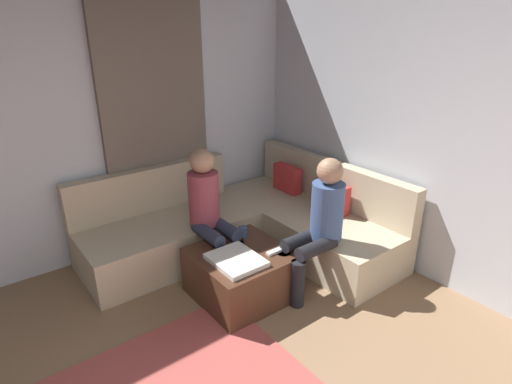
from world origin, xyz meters
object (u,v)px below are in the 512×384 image
(coffee_mug, at_px, (243,232))
(game_remote, at_px, (275,252))
(ottoman, at_px, (241,273))
(person_on_couch_back, at_px, (319,222))
(sectional_couch, at_px, (248,224))
(person_on_couch_side, at_px, (210,209))

(coffee_mug, relative_size, game_remote, 0.63)
(ottoman, relative_size, person_on_couch_back, 0.63)
(sectional_couch, bearing_deg, ottoman, -41.07)
(person_on_couch_back, bearing_deg, person_on_couch_side, 37.53)
(sectional_couch, xyz_separation_m, coffee_mug, (0.39, -0.35, 0.19))
(sectional_couch, distance_m, person_on_couch_side, 0.68)
(sectional_couch, bearing_deg, coffee_mug, -42.04)
(game_remote, distance_m, person_on_couch_back, 0.45)
(ottoman, distance_m, person_on_couch_back, 0.80)
(person_on_couch_back, xyz_separation_m, person_on_couch_side, (-0.78, -0.60, 0.00))
(game_remote, distance_m, person_on_couch_side, 0.72)
(coffee_mug, height_order, person_on_couch_back, person_on_couch_back)
(person_on_couch_side, bearing_deg, person_on_couch_back, 127.53)
(sectional_couch, bearing_deg, game_remote, -21.49)
(ottoman, xyz_separation_m, coffee_mug, (-0.22, 0.18, 0.26))
(sectional_couch, xyz_separation_m, person_on_couch_back, (0.93, 0.06, 0.38))
(ottoman, height_order, person_on_couch_side, person_on_couch_side)
(sectional_couch, distance_m, game_remote, 0.86)
(ottoman, height_order, coffee_mug, coffee_mug)
(ottoman, xyz_separation_m, game_remote, (0.18, 0.22, 0.22))
(coffee_mug, bearing_deg, person_on_couch_side, -141.28)
(person_on_couch_back, bearing_deg, coffee_mug, 36.98)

